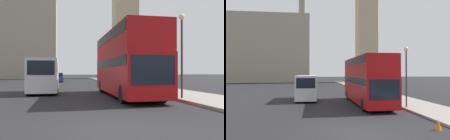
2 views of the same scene
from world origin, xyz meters
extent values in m
plane|color=black|center=(0.00, 0.00, 0.00)|extent=(300.00, 300.00, 0.00)
cube|color=tan|center=(14.61, 56.76, 25.71)|extent=(5.97, 5.97, 51.41)
cube|color=#9E937F|center=(-19.42, 63.27, 10.58)|extent=(32.24, 15.08, 21.16)
cylinder|color=#9E937F|center=(-5.71, 56.86, 23.49)|extent=(1.81, 1.81, 4.66)
cube|color=#A80F11|center=(2.72, 9.41, 1.50)|extent=(2.54, 10.70, 2.43)
cube|color=#A80F11|center=(2.72, 9.41, 3.57)|extent=(2.54, 10.48, 1.71)
cube|color=black|center=(2.72, 9.41, 2.29)|extent=(2.58, 10.27, 0.55)
cube|color=black|center=(2.72, 9.41, 4.05)|extent=(2.58, 10.06, 0.55)
cube|color=black|center=(2.72, 4.05, 1.79)|extent=(2.24, 0.03, 1.46)
cylinder|color=black|center=(1.80, 5.67, 0.51)|extent=(0.71, 1.02, 1.02)
cylinder|color=black|center=(3.63, 5.67, 0.51)|extent=(0.71, 1.02, 1.02)
cylinder|color=black|center=(1.80, 13.15, 0.51)|extent=(0.71, 1.02, 1.02)
cylinder|color=black|center=(3.63, 13.15, 0.51)|extent=(0.71, 1.02, 1.02)
cube|color=silver|center=(-3.02, 13.16, 1.44)|extent=(2.14, 5.73, 2.48)
cube|color=black|center=(-3.02, 10.28, 1.98)|extent=(1.82, 0.02, 0.99)
cube|color=black|center=(-3.02, 11.30, 1.98)|extent=(2.17, 1.03, 0.79)
cylinder|color=black|center=(-3.82, 11.21, 0.37)|extent=(0.54, 0.73, 0.73)
cylinder|color=black|center=(-2.22, 11.21, 0.37)|extent=(0.54, 0.73, 0.73)
cylinder|color=black|center=(-3.82, 15.10, 0.37)|extent=(0.54, 0.73, 0.73)
cylinder|color=black|center=(-2.22, 15.10, 0.37)|extent=(0.54, 0.73, 0.73)
cylinder|color=#2D332D|center=(5.37, 6.38, 2.47)|extent=(0.12, 0.12, 4.64)
sphere|color=beige|center=(5.37, 6.38, 4.97)|extent=(0.36, 0.36, 0.36)
cube|color=navy|center=(-2.38, 35.89, 0.56)|extent=(1.80, 4.48, 0.80)
cube|color=black|center=(-2.38, 36.00, 1.25)|extent=(1.62, 2.15, 0.57)
cylinder|color=black|center=(-3.09, 34.46, 0.32)|extent=(0.40, 0.64, 0.64)
cylinder|color=black|center=(-1.68, 34.46, 0.32)|extent=(0.40, 0.64, 0.64)
cylinder|color=black|center=(-3.09, 37.32, 0.32)|extent=(0.40, 0.64, 0.64)
cylinder|color=black|center=(-1.68, 37.32, 0.32)|extent=(0.40, 0.64, 0.64)
cone|color=orange|center=(4.13, -0.26, 0.28)|extent=(0.36, 0.36, 0.55)
camera|label=1|loc=(-1.55, -7.30, 1.70)|focal=40.00mm
camera|label=2|loc=(-2.37, -10.94, 2.99)|focal=35.00mm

